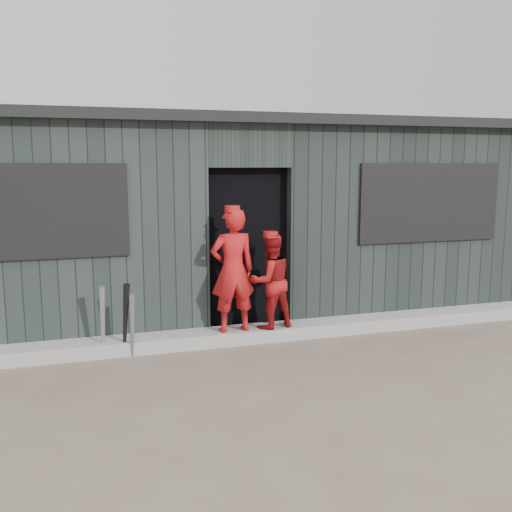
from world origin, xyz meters
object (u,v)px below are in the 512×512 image
object	(u,v)px
player_red_left	(233,270)
dugout	(221,218)
player_red_right	(270,281)
player_grey_back	(264,271)
bat_right	(125,320)
bat_left	(103,321)
bat_mid	(132,326)

from	to	relation	value
player_red_left	dugout	world-z (taller)	dugout
player_red_right	player_grey_back	size ratio (longest dim) A/B	0.80
player_red_left	player_red_right	bearing A→B (deg)	177.92
player_red_right	player_red_left	bearing A→B (deg)	-10.85
bat_right	player_grey_back	world-z (taller)	player_grey_back
bat_left	bat_mid	size ratio (longest dim) A/B	1.13
bat_left	dugout	bearing A→B (deg)	45.93
bat_mid	player_red_right	bearing A→B (deg)	5.90
bat_mid	dugout	distance (m)	2.55
bat_mid	bat_right	distance (m)	0.10
bat_left	bat_right	xyz separation A→B (m)	(0.23, -0.06, 0.01)
bat_left	bat_right	world-z (taller)	bat_right
bat_mid	dugout	world-z (taller)	dugout
bat_left	player_red_left	size ratio (longest dim) A/B	0.56
bat_left	player_grey_back	world-z (taller)	player_grey_back
bat_left	bat_mid	bearing A→B (deg)	-19.96
bat_left	bat_mid	world-z (taller)	bat_left
bat_left	bat_right	size ratio (longest dim) A/B	0.97
player_red_left	player_grey_back	size ratio (longest dim) A/B	1.02
player_red_left	dugout	size ratio (longest dim) A/B	0.17
player_red_left	bat_mid	bearing A→B (deg)	5.13
bat_mid	bat_left	bearing A→B (deg)	160.04
bat_left	player_red_right	distance (m)	1.92
player_red_right	dugout	xyz separation A→B (m)	(-0.17, 1.73, 0.58)
bat_right	player_red_right	size ratio (longest dim) A/B	0.74
player_red_left	bat_left	bearing A→B (deg)	-0.72
player_red_right	bat_mid	bearing A→B (deg)	-5.65
dugout	bat_mid	bearing A→B (deg)	-127.12
bat_mid	player_red_left	xyz separation A→B (m)	(1.15, 0.16, 0.50)
player_red_left	player_red_right	distance (m)	0.48
bat_mid	dugout	size ratio (longest dim) A/B	0.08
bat_mid	player_grey_back	bearing A→B (deg)	25.70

